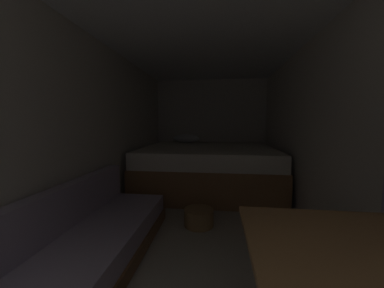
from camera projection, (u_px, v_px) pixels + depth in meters
ground_plane at (202, 227)px, 2.45m from camera, size 6.89×6.89×0.00m
wall_back at (211, 128)px, 4.79m from camera, size 2.43×0.05×2.08m
wall_left at (98, 134)px, 2.49m from camera, size 0.05×4.89×2.08m
wall_right at (320, 135)px, 2.21m from camera, size 0.05×4.89×2.08m
ceiling_slab at (203, 31)px, 2.25m from camera, size 2.43×4.89×0.05m
bed at (208, 168)px, 3.84m from camera, size 2.21×1.91×0.92m
sofa_left at (80, 250)px, 1.66m from camera, size 0.68×2.14×0.65m
dinette_table at (358, 281)px, 0.71m from camera, size 0.70×0.71×0.75m
wicker_basket at (199, 217)px, 2.48m from camera, size 0.33×0.33×0.19m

